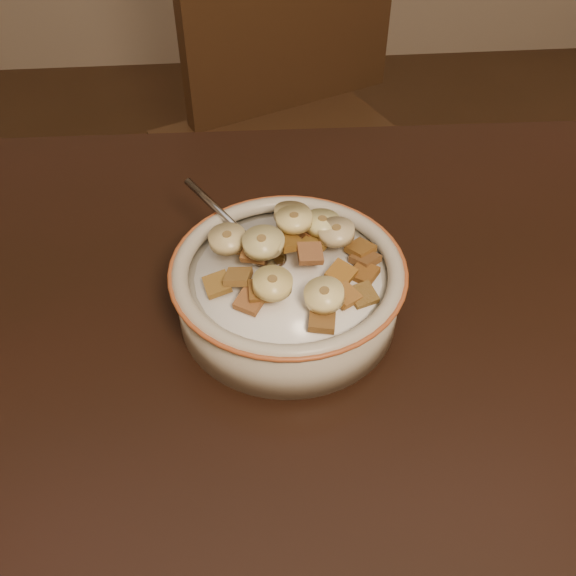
{
  "coord_description": "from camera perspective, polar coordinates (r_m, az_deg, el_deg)",
  "views": [
    {
      "loc": [
        -0.12,
        -0.24,
        1.16
      ],
      "look_at": [
        -0.09,
        0.15,
        0.78
      ],
      "focal_mm": 40.0,
      "sensor_mm": 36.0,
      "label": 1
    }
  ],
  "objects": [
    {
      "name": "cereal_square_9",
      "position": [
        0.53,
        -3.0,
        3.24
      ],
      "size": [
        0.03,
        0.03,
        0.01
      ],
      "primitive_type": "cube",
      "rotation": [
        -0.19,
        0.07,
        2.84
      ],
      "color": "#9B5E33",
      "rests_on": "milk"
    },
    {
      "name": "cereal_square_8",
      "position": [
        0.56,
        -4.77,
        4.37
      ],
      "size": [
        0.02,
        0.02,
        0.01
      ],
      "primitive_type": "cube",
      "rotation": [
        0.19,
        0.05,
        1.61
      ],
      "color": "olive",
      "rests_on": "milk"
    },
    {
      "name": "cereal_square_2",
      "position": [
        0.57,
        3.41,
        5.35
      ],
      "size": [
        0.02,
        0.02,
        0.01
      ],
      "primitive_type": "cube",
      "rotation": [
        0.07,
        0.08,
        1.52
      ],
      "color": "brown",
      "rests_on": "milk"
    },
    {
      "name": "banana_slice_3",
      "position": [
        0.52,
        -2.03,
        4.13
      ],
      "size": [
        0.04,
        0.04,
        0.01
      ],
      "primitive_type": "cylinder",
      "rotation": [
        -0.02,
        -0.13,
        2.42
      ],
      "color": "tan",
      "rests_on": "milk"
    },
    {
      "name": "cereal_square_20",
      "position": [
        0.53,
        6.78,
        1.3
      ],
      "size": [
        0.03,
        0.03,
        0.01
      ],
      "primitive_type": "cube",
      "rotation": [
        -0.06,
        -0.1,
        0.91
      ],
      "color": "brown",
      "rests_on": "milk"
    },
    {
      "name": "spoon",
      "position": [
        0.55,
        -2.14,
        3.09
      ],
      "size": [
        0.05,
        0.06,
        0.01
      ],
      "primitive_type": "ellipsoid",
      "rotation": [
        0.0,
        0.0,
        3.8
      ],
      "color": "#A0A0A0",
      "rests_on": "cereal_bowl"
    },
    {
      "name": "milk",
      "position": [
        0.53,
        0.0,
        1.15
      ],
      "size": [
        0.16,
        0.16,
        0.0
      ],
      "primitive_type": "cylinder",
      "color": "white",
      "rests_on": "cereal_bowl"
    },
    {
      "name": "banana_slice_8",
      "position": [
        0.53,
        -5.41,
        4.38
      ],
      "size": [
        0.04,
        0.04,
        0.01
      ],
      "primitive_type": "cylinder",
      "rotation": [
        -0.06,
        -0.05,
        1.71
      ],
      "color": "#E9CE81",
      "rests_on": "milk"
    },
    {
      "name": "cereal_square_3",
      "position": [
        0.56,
        0.01,
        4.96
      ],
      "size": [
        0.03,
        0.03,
        0.01
      ],
      "primitive_type": "cube",
      "rotation": [
        -0.01,
        -0.1,
        0.78
      ],
      "color": "brown",
      "rests_on": "milk"
    },
    {
      "name": "banana_slice_2",
      "position": [
        0.56,
        0.35,
        6.62
      ],
      "size": [
        0.04,
        0.04,
        0.02
      ],
      "primitive_type": "cylinder",
      "rotation": [
        0.11,
        0.12,
        1.83
      ],
      "color": "tan",
      "rests_on": "milk"
    },
    {
      "name": "cereal_square_15",
      "position": [
        0.53,
        0.14,
        4.02
      ],
      "size": [
        0.03,
        0.03,
        0.01
      ],
      "primitive_type": "cube",
      "rotation": [
        0.17,
        0.15,
        1.97
      ],
      "color": "brown",
      "rests_on": "milk"
    },
    {
      "name": "cereal_square_13",
      "position": [
        0.5,
        -2.37,
        -0.24
      ],
      "size": [
        0.02,
        0.02,
        0.01
      ],
      "primitive_type": "cube",
      "rotation": [
        -0.0,
        -0.15,
        1.59
      ],
      "color": "brown",
      "rests_on": "milk"
    },
    {
      "name": "banana_slice_6",
      "position": [
        0.49,
        -1.38,
        0.42
      ],
      "size": [
        0.04,
        0.04,
        0.01
      ],
      "primitive_type": "cylinder",
      "rotation": [
        0.02,
        -0.08,
        2.2
      ],
      "color": "#DABF79",
      "rests_on": "milk"
    },
    {
      "name": "cereal_square_19",
      "position": [
        0.51,
        5.1,
        -0.64
      ],
      "size": [
        0.03,
        0.03,
        0.01
      ],
      "primitive_type": "cube",
      "rotation": [
        0.18,
        0.17,
        0.66
      ],
      "color": "#98571B",
      "rests_on": "milk"
    },
    {
      "name": "cereal_square_12",
      "position": [
        0.51,
        -4.46,
        1.01
      ],
      "size": [
        0.02,
        0.02,
        0.01
      ],
      "primitive_type": "cube",
      "rotation": [
        -0.15,
        0.16,
        1.33
      ],
      "color": "brown",
      "rests_on": "milk"
    },
    {
      "name": "cereal_square_4",
      "position": [
        0.56,
        1.84,
        5.17
      ],
      "size": [
        0.03,
        0.03,
        0.01
      ],
      "primitive_type": "cube",
      "rotation": [
        -0.14,
        0.06,
        0.71
      ],
      "color": "brown",
      "rests_on": "milk"
    },
    {
      "name": "cereal_bowl",
      "position": [
        0.55,
        0.0,
        -0.55
      ],
      "size": [
        0.19,
        0.19,
        0.05
      ],
      "primitive_type": "cylinder",
      "color": "#AEA589",
      "rests_on": "table"
    },
    {
      "name": "table",
      "position": [
        0.51,
        12.02,
        -15.12
      ],
      "size": [
        1.42,
        0.94,
        0.04
      ],
      "primitive_type": "cube",
      "rotation": [
        0.0,
        0.0,
        -0.03
      ],
      "color": "black",
      "rests_on": "floor"
    },
    {
      "name": "banana_slice_1",
      "position": [
        0.52,
        -2.36,
        4.04
      ],
      "size": [
        0.04,
        0.04,
        0.02
      ],
      "primitive_type": "cylinder",
      "rotation": [
        0.12,
        -0.08,
        0.29
      ],
      "color": "beige",
      "rests_on": "milk"
    },
    {
      "name": "banana_slice_5",
      "position": [
        0.54,
        0.54,
        6.11
      ],
      "size": [
        0.04,
        0.04,
        0.01
      ],
      "primitive_type": "cylinder",
      "rotation": [
        -0.07,
        -0.03,
        0.14
      ],
      "color": "#EBD17C",
      "rests_on": "milk"
    },
    {
      "name": "cereal_square_17",
      "position": [
        0.55,
        2.48,
        4.07
      ],
      "size": [
        0.03,
        0.03,
        0.01
      ],
      "primitive_type": "cube",
      "rotation": [
        0.01,
        0.09,
        0.91
      ],
      "color": "brown",
      "rests_on": "milk"
    },
    {
      "name": "cereal_square_6",
      "position": [
        0.56,
        3.79,
        4.91
      ],
      "size": [
        0.02,
        0.02,
        0.01
      ],
      "primitive_type": "cube",
      "rotation": [
        -0.01,
        0.16,
        1.45
      ],
      "color": "olive",
      "rests_on": "milk"
    },
    {
      "name": "cereal_square_18",
      "position": [
        0.52,
        4.75,
        1.3
      ],
      "size": [
        0.03,
        0.03,
        0.01
      ],
      "primitive_type": "cube",
      "rotation": [
        0.15,
        -0.16,
        0.85
      ],
      "color": "brown",
      "rests_on": "milk"
    },
    {
      "name": "cereal_square_0",
      "position": [
        0.51,
        6.66,
        -0.64
      ],
      "size": [
        0.03,
        0.03,
        0.01
      ],
      "primitive_type": "cube",
      "rotation": [
        -0.07,
        -0.18,
        1.9
      ],
      "color": "brown",
      "rests_on": "milk"
    },
    {
      "name": "cereal_square_10",
      "position": [
        0.52,
        1.98,
        3.09
      ],
      "size": [
        0.02,
        0.02,
        0.01
      ],
      "primitive_type": "cube",
      "rotation": [
        0.08,
        -0.18,
        1.59
      ],
      "color": "brown",
      "rests_on": "milk"
    },
    {
      "name": "cereal_square_5",
      "position": [
        0.54,
        -3.97,
        3.8
      ],
      "size": [
        0.03,
        0.03,
        0.01
      ],
      "primitive_type": "cube",
      "rotation": [
        0.1,
        0.13,
        2.74
      ],
      "color": "#9D672E",
      "rests_on": "milk"
    },
    {
      "name": "cereal_square_7",
      "position": [
        0.54,
        6.88,
        2.6
      ],
      "size": [
        0.03,
        0.03,
        0.01
      ],
      "primitive_type": "cube",
      "rotation": [
        0.11,
        0.16,
        2.27
      ],
      "color": "brown",
      "rests_on": "milk"
    },
    {
      "name": "banana_slice_0",
      "position": [
        0.49,
        3.23,
        -0.62
      ],
      "size": [
        0.03,
        0.03,
        0.02
      ],
      "primitive_type": "cylinder",
      "rotation": [
        -0.12,
        0.12,
        3.11
      ],
      "color": "#F5D48A",
      "rests_on": "milk"
    },
    {
      "name": "chair",
      "position": [
        1.23,
        1.01,
        12.63
      ],
      "size": [
        0.59,
        0.59,
        1.02
      ],
      "primitive_type": "cube",
      "rotation": [
        0.0,
        0.0,
        0.41
      ],
      "color": "#392212",
      "rests_on": "floor"
    },
    {
      "name": "banana_slice_7",
      "position": [
        0.54,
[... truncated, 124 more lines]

